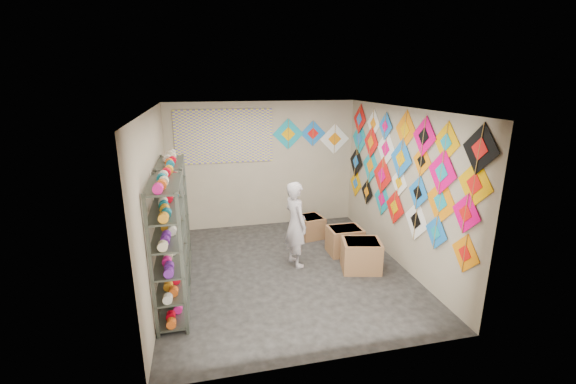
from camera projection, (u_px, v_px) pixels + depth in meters
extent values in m
plane|color=black|center=(286.00, 270.00, 6.56)|extent=(4.50, 4.50, 0.00)
plane|color=tan|center=(263.00, 165.00, 8.28)|extent=(4.00, 0.00, 4.00)
plane|color=tan|center=(333.00, 254.00, 4.07)|extent=(4.00, 0.00, 4.00)
plane|color=tan|center=(156.00, 203.00, 5.75)|extent=(0.00, 4.50, 4.50)
plane|color=tan|center=(399.00, 187.00, 6.61)|extent=(0.00, 4.50, 4.50)
plane|color=#696259|center=(286.00, 109.00, 5.80)|extent=(4.50, 4.50, 0.00)
cube|color=#4C5147|center=(170.00, 250.00, 5.11)|extent=(0.40, 1.10, 1.90)
cube|color=#4C5147|center=(175.00, 217.00, 6.33)|extent=(0.40, 1.10, 1.90)
cylinder|color=#F61792|center=(167.00, 259.00, 4.64)|extent=(0.12, 0.10, 0.12)
cylinder|color=orange|center=(168.00, 252.00, 4.82)|extent=(0.12, 0.10, 0.12)
cylinder|color=orange|center=(169.00, 246.00, 5.00)|extent=(0.12, 0.10, 0.12)
cylinder|color=beige|center=(170.00, 240.00, 5.18)|extent=(0.12, 0.10, 0.12)
cylinder|color=red|center=(171.00, 235.00, 5.35)|extent=(0.12, 0.10, 0.12)
cylinder|color=#672099|center=(171.00, 230.00, 5.53)|extent=(0.12, 0.10, 0.12)
cylinder|color=beige|center=(173.00, 222.00, 5.85)|extent=(0.12, 0.10, 0.12)
cylinder|color=#116D81|center=(173.00, 218.00, 6.03)|extent=(0.12, 0.10, 0.12)
cylinder|color=#F61792|center=(174.00, 214.00, 6.21)|extent=(0.12, 0.10, 0.12)
cylinder|color=orange|center=(175.00, 210.00, 6.39)|extent=(0.12, 0.10, 0.12)
cylinder|color=orange|center=(175.00, 206.00, 6.57)|extent=(0.12, 0.10, 0.12)
cylinder|color=beige|center=(176.00, 203.00, 6.75)|extent=(0.12, 0.10, 0.12)
cube|color=orange|center=(465.00, 253.00, 5.02)|extent=(0.01, 0.55, 0.55)
cube|color=blue|center=(436.00, 232.00, 5.59)|extent=(0.01, 0.53, 0.53)
cube|color=white|center=(416.00, 221.00, 6.13)|extent=(0.02, 0.68, 0.68)
cube|color=red|center=(395.00, 207.00, 6.76)|extent=(0.02, 0.63, 0.63)
cube|color=#1295A9|center=(382.00, 199.00, 7.26)|extent=(0.02, 0.64, 0.64)
cube|color=black|center=(367.00, 192.00, 7.87)|extent=(0.01, 0.53, 0.53)
cube|color=#F6A800|center=(356.00, 183.00, 8.45)|extent=(0.02, 0.61, 0.61)
cube|color=#EB006B|center=(466.00, 213.00, 4.93)|extent=(0.03, 0.55, 0.55)
cube|color=orange|center=(441.00, 202.00, 5.46)|extent=(0.03, 0.71, 0.71)
cube|color=blue|center=(418.00, 193.00, 5.99)|extent=(0.03, 0.55, 0.55)
cube|color=white|center=(399.00, 182.00, 6.58)|extent=(0.02, 0.53, 0.53)
cube|color=red|center=(382.00, 175.00, 7.15)|extent=(0.03, 0.71, 0.71)
cube|color=#1295A9|center=(371.00, 166.00, 7.66)|extent=(0.04, 0.71, 0.71)
cube|color=black|center=(356.00, 162.00, 8.32)|extent=(0.04, 0.66, 0.66)
cube|color=#F6A800|center=(475.00, 184.00, 4.76)|extent=(0.02, 0.64, 0.64)
cube|color=#EB006B|center=(442.00, 172.00, 5.37)|extent=(0.03, 0.66, 0.66)
cube|color=orange|center=(422.00, 161.00, 5.87)|extent=(0.02, 0.50, 0.50)
cube|color=blue|center=(401.00, 159.00, 6.44)|extent=(0.04, 0.69, 0.69)
cube|color=white|center=(386.00, 149.00, 6.98)|extent=(0.02, 0.69, 0.69)
cube|color=red|center=(371.00, 142.00, 7.53)|extent=(0.02, 0.63, 0.63)
cube|color=#1295A9|center=(359.00, 138.00, 8.10)|extent=(0.02, 0.72, 0.72)
cube|color=black|center=(480.00, 149.00, 4.60)|extent=(0.04, 0.64, 0.64)
cube|color=#F6A800|center=(446.00, 142.00, 5.25)|extent=(0.01, 0.58, 0.58)
cube|color=#EB006B|center=(424.00, 136.00, 5.73)|extent=(0.03, 0.62, 0.62)
cube|color=orange|center=(405.00, 130.00, 6.28)|extent=(0.02, 0.65, 0.65)
cube|color=blue|center=(385.00, 126.00, 6.90)|extent=(0.02, 0.51, 0.51)
cube|color=white|center=(374.00, 124.00, 7.41)|extent=(0.01, 0.56, 0.56)
cube|color=red|center=(360.00, 119.00, 7.99)|extent=(0.04, 0.61, 0.61)
cube|color=#1295A9|center=(288.00, 134.00, 8.20)|extent=(0.68, 0.02, 0.68)
cube|color=blue|center=(313.00, 133.00, 8.32)|extent=(0.56, 0.02, 0.56)
cube|color=white|center=(335.00, 139.00, 8.47)|extent=(0.67, 0.02, 0.67)
cube|color=#6251B0|center=(224.00, 136.00, 7.91)|extent=(2.00, 0.01, 1.10)
imported|color=beige|center=(296.00, 224.00, 6.58)|extent=(0.74, 0.65, 1.50)
cube|color=#9C6944|center=(361.00, 255.00, 6.51)|extent=(0.74, 0.66, 0.53)
cube|color=#9C6944|center=(345.00, 240.00, 7.16)|extent=(0.60, 0.49, 0.49)
cube|color=#9C6944|center=(311.00, 227.00, 7.90)|extent=(0.55, 0.58, 0.44)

